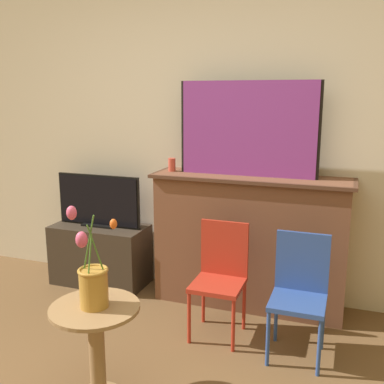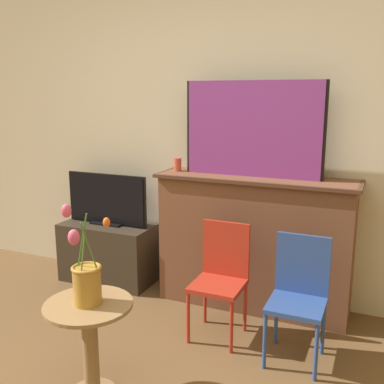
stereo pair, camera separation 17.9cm
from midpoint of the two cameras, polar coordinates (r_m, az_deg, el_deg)
name	(u,v)px [view 1 (the left image)]	position (r m, az deg, el deg)	size (l,w,h in m)	color
wall_back	(213,127)	(3.58, 1.25, 8.29)	(8.00, 0.06, 2.70)	beige
fireplace_mantel	(249,240)	(3.44, 5.83, -6.06)	(1.48, 0.40, 1.01)	brown
painting	(248,129)	(3.29, 5.55, 7.97)	(1.03, 0.03, 0.69)	black
mantel_candle	(172,165)	(3.51, -4.03, 3.48)	(0.06, 0.06, 0.10)	#CC4C3D
tv_stand	(101,254)	(3.99, -12.80, -7.72)	(0.80, 0.40, 0.51)	#382D23
tv_monitor	(99,201)	(3.86, -13.08, -1.19)	(0.75, 0.12, 0.44)	black
chair_red	(221,272)	(3.06, 1.96, -10.14)	(0.33, 0.33, 0.76)	#B22D1E
chair_blue	(300,288)	(2.88, 11.75, -11.86)	(0.33, 0.33, 0.76)	#2D4C99
side_table	(96,340)	(2.53, -14.14, -17.78)	(0.46, 0.46, 0.54)	#99754C
vase_tulips	(93,281)	(2.38, -14.67, -10.85)	(0.25, 0.20, 0.52)	#B78433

